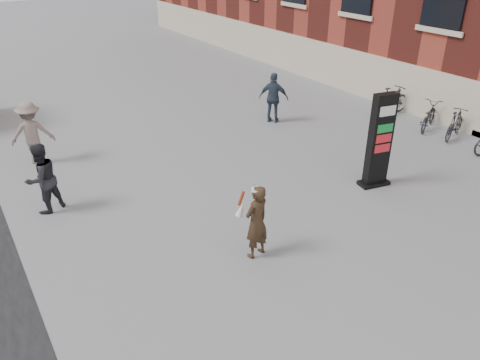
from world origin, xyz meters
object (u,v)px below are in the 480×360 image
bike_5 (455,124)px  bike_6 (429,116)px  info_pylon (380,141)px  pedestrian_a (42,179)px  pedestrian_b (32,133)px  woman (256,221)px  bike_7 (391,101)px  pedestrian_c (274,98)px

bike_5 → bike_6: bearing=-18.0°
info_pylon → pedestrian_a: info_pylon is taller
bike_6 → pedestrian_b: bearing=44.9°
woman → pedestrian_a: size_ratio=0.94×
pedestrian_b → bike_5: 13.46m
bike_5 → bike_7: 2.74m
pedestrian_a → bike_6: pedestrian_a is taller
info_pylon → pedestrian_c: (0.58, 5.45, -0.38)m
pedestrian_b → bike_6: 13.06m
woman → pedestrian_c: 8.13m
bike_6 → bike_7: bearing=-24.6°
woman → pedestrian_a: bearing=-64.1°
bike_5 → bike_6: size_ratio=0.94×
info_pylon → pedestrian_c: info_pylon is taller
pedestrian_c → bike_6: size_ratio=1.04×
woman → pedestrian_b: 7.96m
woman → bike_7: 10.36m
pedestrian_b → pedestrian_a: bearing=96.0°
info_pylon → bike_6: info_pylon is taller
pedestrian_a → bike_5: 12.87m
pedestrian_a → pedestrian_b: size_ratio=0.95×
pedestrian_c → bike_7: pedestrian_c is taller
bike_6 → bike_7: (0.00, 1.70, 0.09)m
woman → pedestrian_b: pedestrian_b is taller
bike_6 → bike_7: 1.70m
woman → pedestrian_c: size_ratio=0.92×
bike_7 → pedestrian_c: bearing=67.5°
info_pylon → bike_5: 4.94m
woman → pedestrian_b: bearing=-80.2°
pedestrian_b → bike_6: (12.23, -4.58, -0.48)m
info_pylon → pedestrian_b: bearing=149.9°
pedestrian_c → bike_5: (4.20, -4.52, -0.41)m
pedestrian_b → bike_6: pedestrian_b is taller
pedestrian_c → bike_7: 4.58m
woman → bike_7: woman is taller
info_pylon → pedestrian_b: size_ratio=1.37×
bike_7 → bike_5: bearing=-179.4°
info_pylon → bike_7: size_ratio=1.42×
info_pylon → bike_7: (4.78, 3.66, -0.74)m
pedestrian_b → bike_7: pedestrian_b is taller
info_pylon → pedestrian_a: bearing=167.6°
pedestrian_c → bike_7: size_ratio=1.00×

